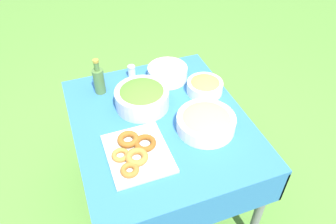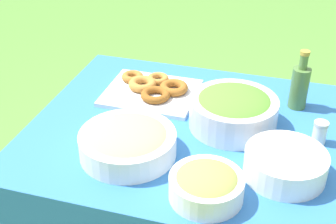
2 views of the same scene
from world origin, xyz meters
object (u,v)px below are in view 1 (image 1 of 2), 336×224
(olive_oil_bottle, at_px, (99,80))
(salad_bowl, at_px, (142,97))
(plate_stack, at_px, (168,73))
(donut_platter, at_px, (136,152))
(pasta_bowl, at_px, (206,121))
(olive_bowl, at_px, (205,86))

(olive_oil_bottle, bearing_deg, salad_bowl, 43.58)
(plate_stack, height_order, olive_oil_bottle, olive_oil_bottle)
(salad_bowl, height_order, donut_platter, salad_bowl)
(donut_platter, bearing_deg, plate_stack, 145.92)
(salad_bowl, distance_m, plate_stack, 0.31)
(salad_bowl, bearing_deg, pasta_bowl, 41.63)
(olive_bowl, bearing_deg, olive_oil_bottle, -110.38)
(salad_bowl, height_order, olive_oil_bottle, olive_oil_bottle)
(plate_stack, xyz_separation_m, olive_bowl, (0.21, 0.17, 0.00))
(salad_bowl, height_order, pasta_bowl, salad_bowl)
(pasta_bowl, distance_m, olive_bowl, 0.32)
(pasta_bowl, distance_m, olive_oil_bottle, 0.70)
(pasta_bowl, distance_m, donut_platter, 0.41)
(plate_stack, bearing_deg, salad_bowl, -48.92)
(donut_platter, xyz_separation_m, olive_bowl, (-0.34, 0.54, 0.03))
(pasta_bowl, bearing_deg, donut_platter, -83.04)
(plate_stack, bearing_deg, donut_platter, -34.08)
(salad_bowl, bearing_deg, donut_platter, -22.07)
(salad_bowl, distance_m, olive_bowl, 0.40)
(olive_oil_bottle, relative_size, olive_bowl, 1.07)
(salad_bowl, xyz_separation_m, olive_bowl, (0.01, 0.40, -0.02))
(salad_bowl, relative_size, olive_oil_bottle, 1.34)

